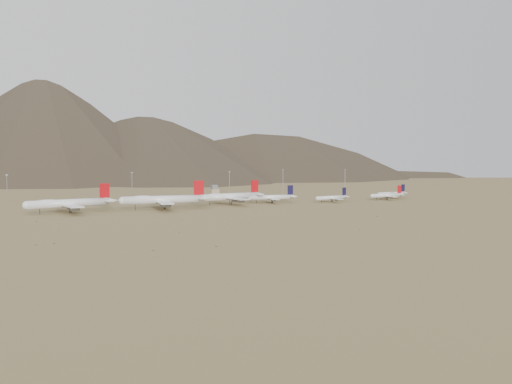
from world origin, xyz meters
name	(u,v)px	position (x,y,z in m)	size (l,w,h in m)	color
ground	(232,209)	(0.00, 0.00, 0.00)	(3000.00, 3000.00, 0.00)	#97814E
mountain_ridge	(78,104)	(0.00, 900.00, 150.00)	(4400.00, 1000.00, 300.00)	#4C402D
widebody_west	(69,203)	(-119.31, 24.12, 7.25)	(70.38, 54.87, 21.03)	white
widebody_centre	(164,200)	(-48.79, 21.29, 7.64)	(74.54, 57.72, 22.17)	white
widebody_east	(230,196)	(13.42, 36.67, 6.95)	(67.30, 52.62, 20.17)	white
narrowbody_a	(272,197)	(53.49, 36.01, 4.99)	(46.34, 33.73, 15.37)	white
narrowbody_b	(332,198)	(105.46, 20.18, 4.15)	(38.57, 28.02, 12.77)	white
narrowbody_c	(387,195)	(165.73, 20.08, 4.30)	(40.21, 28.76, 13.26)	white
narrowbody_d	(392,194)	(184.33, 36.17, 4.20)	(39.20, 28.33, 12.95)	white
control_tower	(214,192)	(30.00, 120.00, 5.32)	(8.00, 8.00, 12.00)	tan
mast_far_west	(7,188)	(-159.56, 117.23, 14.20)	(2.00, 0.60, 25.70)	gray
mast_west	(132,184)	(-49.75, 130.38, 14.20)	(2.00, 0.60, 25.70)	gray
mast_centre	(229,183)	(44.74, 116.08, 14.20)	(2.00, 0.60, 25.70)	gray
mast_east	(283,180)	(119.30, 143.80, 14.20)	(2.00, 0.60, 25.70)	gray
mast_far_east	(345,179)	(189.78, 128.11, 14.20)	(2.00, 0.60, 25.70)	gray
desert_scrub	(220,224)	(-41.62, -84.28, 0.32)	(423.68, 160.07, 0.87)	olive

